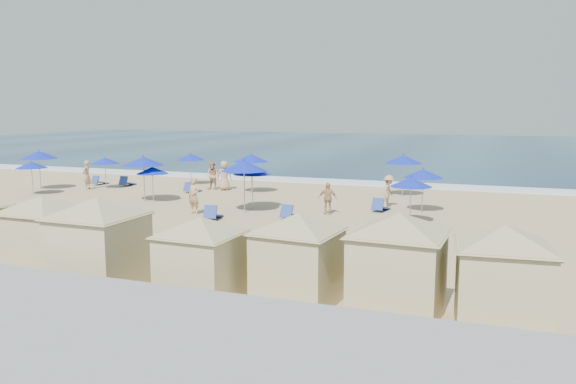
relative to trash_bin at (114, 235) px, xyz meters
The scene contains 34 objects.
ground 5.44m from the trash_bin, 80.44° to the left, with size 160.00×160.00×0.00m, color tan.
ocean 60.36m from the trash_bin, 89.15° to the left, with size 160.00×80.00×0.06m, color #0D284B.
surf_line 20.87m from the trash_bin, 87.53° to the left, with size 160.00×2.50×0.08m, color white.
trash_bin is the anchor object (origin of this frame).
cabana_1 4.20m from the trash_bin, 83.06° to the right, with size 4.38×4.38×2.74m.
cabana_2 5.72m from the trash_bin, 56.33° to the right, with size 4.69×4.69×2.94m.
cabana_3 7.93m from the trash_bin, 36.01° to the right, with size 4.09×4.09×2.57m.
cabana_4 9.62m from the trash_bin, 23.30° to the right, with size 4.28×4.28×2.70m.
cabana_5 12.09m from the trash_bin, 18.49° to the right, with size 4.62×4.62×2.90m.
cabana_6 14.39m from the trash_bin, 15.55° to the right, with size 4.38×4.38×2.76m.
umbrella_0 17.58m from the trash_bin, 142.48° to the left, with size 2.28×2.28×2.59m.
umbrella_1 15.40m from the trash_bin, 145.30° to the left, with size 1.85×1.85×2.10m.
umbrella_2 16.23m from the trash_bin, 129.28° to the left, with size 1.85×1.85×2.11m.
umbrella_3 10.36m from the trash_bin, 118.26° to the left, with size 2.31×2.31×2.62m.
umbrella_4 17.24m from the trash_bin, 110.38° to the left, with size 1.94×1.94×2.21m.
umbrella_5 10.04m from the trash_bin, 115.39° to the left, with size 1.80×1.80×2.05m.
umbrella_6 9.29m from the trash_bin, 78.68° to the left, with size 2.05×2.05×2.33m.
umbrella_7 14.18m from the trash_bin, 92.28° to the left, with size 2.20×2.20×2.50m.
umbrella_8 8.35m from the trash_bin, 77.01° to the left, with size 2.37×2.37×2.70m.
umbrella_9 18.16m from the trash_bin, 62.27° to the left, with size 2.23×2.23×2.54m.
umbrella_10 15.10m from the trash_bin, 47.40° to the left, with size 1.98×1.98×2.25m.
umbrella_11 12.85m from the trash_bin, 38.28° to the left, with size 1.92×1.92×2.19m.
beach_chair_0 18.28m from the trash_bin, 130.65° to the left, with size 0.66×1.26×0.67m.
beach_chair_1 17.12m from the trash_bin, 124.84° to the left, with size 0.61×1.31×0.71m.
beach_chair_2 13.57m from the trash_bin, 107.73° to the left, with size 0.76×1.32×0.68m.
beach_chair_3 5.80m from the trash_bin, 78.02° to the left, with size 0.84×1.44×0.74m.
beach_chair_4 8.44m from the trash_bin, 57.45° to the left, with size 0.75×1.39×0.73m.
beach_chair_5 13.32m from the trash_bin, 52.28° to the left, with size 0.79×1.41×0.74m.
beachgoer_0 16.26m from the trash_bin, 133.39° to the left, with size 0.68×0.45×1.87m, color tan.
beachgoer_1 14.83m from the trash_bin, 103.35° to the left, with size 0.89×0.69×1.82m, color tan.
beachgoer_2 10.65m from the trash_bin, 56.61° to the left, with size 0.92×0.38×1.57m, color tan.
beachgoer_3 14.52m from the trash_bin, 54.97° to the left, with size 1.10×0.63×1.71m, color tan.
beachgoer_4 14.84m from the trash_bin, 100.39° to the left, with size 0.92×0.60×1.88m, color tan.
beachgoer_5 6.66m from the trash_bin, 92.84° to the left, with size 0.66×0.43×1.81m, color tan.
Camera 1 is at (12.63, -22.67, 5.12)m, focal length 35.00 mm.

